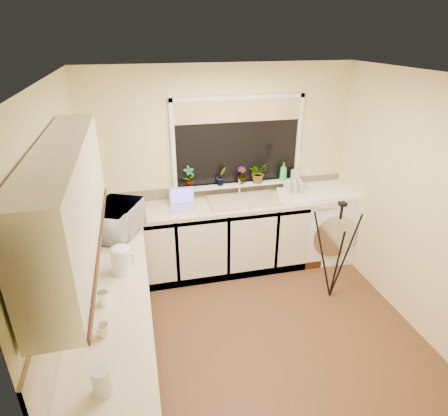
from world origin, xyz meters
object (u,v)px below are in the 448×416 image
(steel_jar, at_px, (103,299))
(cup_left, at_px, (102,330))
(microwave, at_px, (117,220))
(soap_bottle_green, at_px, (283,172))
(glass_jug, at_px, (102,381))
(kettle, at_px, (121,261))
(cup_back, at_px, (304,191))
(plant_a, at_px, (189,177))
(washing_machine, at_px, (322,222))
(plant_c, at_px, (242,175))
(dish_rack, at_px, (294,194))
(plant_d, at_px, (258,173))
(laptop, at_px, (182,202))
(tripod, at_px, (336,251))
(plant_b, at_px, (221,176))
(soap_bottle_clear, at_px, (295,172))

(steel_jar, bearing_deg, cup_left, -88.62)
(microwave, distance_m, soap_bottle_green, 2.13)
(glass_jug, relative_size, soap_bottle_green, 0.72)
(kettle, relative_size, cup_back, 1.63)
(plant_a, bearing_deg, washing_machine, -6.88)
(glass_jug, bearing_deg, plant_c, 59.26)
(dish_rack, bearing_deg, plant_d, 168.88)
(kettle, xyz_separation_m, microwave, (-0.04, 0.70, 0.04))
(cup_left, bearing_deg, washing_machine, 36.49)
(laptop, xyz_separation_m, cup_back, (1.52, -0.00, -0.00))
(steel_jar, distance_m, microwave, 1.12)
(microwave, relative_size, plant_c, 2.67)
(kettle, height_order, tripod, tripod)
(plant_b, distance_m, plant_c, 0.26)
(plant_d, bearing_deg, cup_left, -129.93)
(soap_bottle_clear, bearing_deg, cup_back, -72.18)
(soap_bottle_clear, bearing_deg, plant_c, 178.10)
(steel_jar, bearing_deg, microwave, 85.32)
(dish_rack, bearing_deg, plant_c, 175.72)
(tripod, bearing_deg, plant_b, 124.90)
(laptop, relative_size, cup_back, 2.19)
(laptop, xyz_separation_m, cup_left, (-0.80, -1.94, -0.01))
(kettle, height_order, cup_left, kettle)
(glass_jug, xyz_separation_m, plant_d, (1.75, 2.58, 0.19))
(cup_back, bearing_deg, steel_jar, -145.41)
(steel_jar, bearing_deg, glass_jug, -87.55)
(soap_bottle_green, bearing_deg, washing_machine, -18.50)
(plant_b, xyz_separation_m, plant_d, (0.47, -0.02, 0.01))
(laptop, distance_m, tripod, 1.80)
(washing_machine, xyz_separation_m, cup_back, (-0.30, -0.00, 0.47))
(washing_machine, relative_size, glass_jug, 5.80)
(dish_rack, relative_size, soap_bottle_clear, 2.19)
(dish_rack, height_order, steel_jar, steel_jar)
(glass_jug, bearing_deg, microwave, 88.27)
(microwave, bearing_deg, kettle, -151.73)
(soap_bottle_green, bearing_deg, laptop, -172.30)
(microwave, distance_m, cup_left, 1.45)
(dish_rack, relative_size, cup_back, 2.97)
(glass_jug, bearing_deg, washing_machine, 42.70)
(kettle, bearing_deg, plant_a, 60.41)
(kettle, relative_size, cup_left, 2.29)
(cup_left, bearing_deg, plant_a, 66.69)
(plant_a, distance_m, cup_back, 1.43)
(kettle, bearing_deg, cup_left, -99.66)
(plant_d, distance_m, soap_bottle_clear, 0.49)
(plant_d, xyz_separation_m, cup_left, (-1.78, -2.12, -0.23))
(kettle, relative_size, soap_bottle_green, 0.96)
(laptop, relative_size, microwave, 0.53)
(washing_machine, distance_m, soap_bottle_clear, 0.77)
(plant_c, bearing_deg, plant_d, -4.43)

